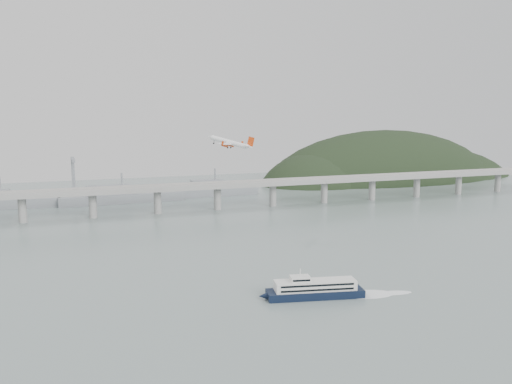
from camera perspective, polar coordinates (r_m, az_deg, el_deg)
name	(u,v)px	position (r m, az deg, el deg)	size (l,w,h in m)	color
ground	(296,281)	(264.99, 4.24, -9.36)	(900.00, 900.00, 0.00)	slate
bridge	(193,190)	(446.08, -6.70, 0.20)	(800.00, 22.00, 23.90)	gray
headland	(393,194)	(691.18, 14.21, -0.21)	(365.00, 155.00, 156.00)	black
ferry	(315,289)	(243.16, 6.24, -10.14)	(69.86, 22.86, 13.30)	black
airliner	(230,143)	(337.89, -2.73, 5.22)	(26.17, 25.36, 9.50)	white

